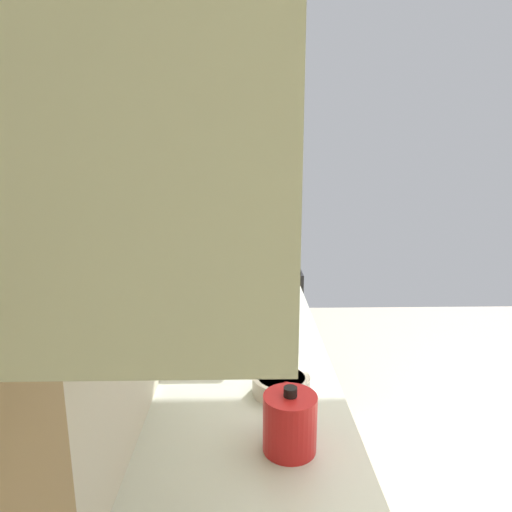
# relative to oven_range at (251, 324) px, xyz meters

# --- Properties ---
(wall_back) EXTENTS (3.94, 0.12, 2.83)m
(wall_back) POSITION_rel_oven_range_xyz_m (-1.40, 0.39, 0.94)
(wall_back) COLOR beige
(wall_back) RESTS_ON ground_plane
(upper_cabinets) EXTENTS (1.91, 0.34, 0.66)m
(upper_cabinets) POSITION_rel_oven_range_xyz_m (-1.80, 0.16, 1.38)
(upper_cabinets) COLOR beige
(oven_range) EXTENTS (0.61, 0.67, 1.09)m
(oven_range) POSITION_rel_oven_range_xyz_m (0.00, 0.00, 0.00)
(oven_range) COLOR black
(oven_range) RESTS_ON ground_plane
(microwave) EXTENTS (0.47, 0.33, 0.33)m
(microwave) POSITION_rel_oven_range_xyz_m (-1.01, 0.05, 0.61)
(microwave) COLOR white
(microwave) RESTS_ON counter_run
(bowl) EXTENTS (0.19, 0.19, 0.06)m
(bowl) POSITION_rel_oven_range_xyz_m (-1.71, -0.08, 0.47)
(bowl) COLOR silver
(bowl) RESTS_ON counter_run
(kettle) EXTENTS (0.19, 0.14, 0.18)m
(kettle) POSITION_rel_oven_range_xyz_m (-2.00, -0.08, 0.52)
(kettle) COLOR red
(kettle) RESTS_ON counter_run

